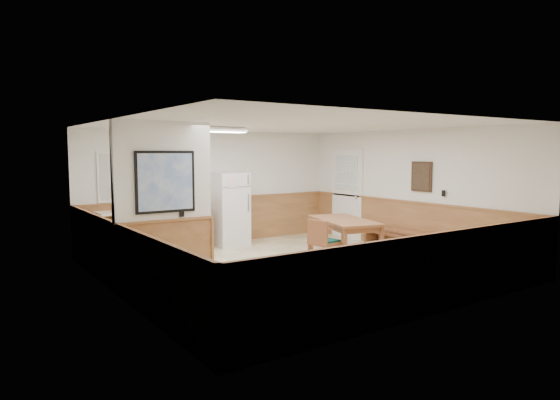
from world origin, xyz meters
TOP-DOWN VIEW (x-y plane):
  - ground at (0.00, 0.00)m, footprint 6.00×6.00m
  - ceiling at (0.00, 0.00)m, footprint 6.00×6.00m
  - back_wall at (0.00, 3.00)m, footprint 6.00×0.02m
  - right_wall at (3.00, 0.00)m, footprint 0.02×6.00m
  - left_wall at (-3.00, 0.00)m, footprint 0.02×6.00m
  - wainscot_back at (0.00, 2.98)m, footprint 6.00×0.04m
  - wainscot_right at (2.98, 0.00)m, footprint 0.04×6.00m
  - wainscot_left at (-2.98, 0.00)m, footprint 0.04×6.00m
  - partition_wall at (-2.25, 0.19)m, footprint 1.50×0.20m
  - kitchen_counter at (-1.21, 2.68)m, footprint 2.20×0.61m
  - exterior_door at (2.96, 1.90)m, footprint 0.07×1.02m
  - kitchen_window at (-2.10, 2.98)m, footprint 0.80×0.04m
  - wall_painting at (2.97, -0.30)m, footprint 0.04×0.50m
  - fluorescent_fixture at (-0.80, 1.30)m, footprint 1.20×0.30m
  - refrigerator at (0.18, 2.63)m, footprint 0.71×0.72m
  - dining_table at (1.38, 0.21)m, footprint 1.29×1.87m
  - dining_bench at (2.76, 0.13)m, footprint 0.38×1.63m
  - dining_chair at (0.53, -0.14)m, footprint 0.69×0.52m
  - fire_extinguisher at (-0.63, 2.72)m, footprint 0.12×0.12m
  - soap_bottle at (-2.06, 2.64)m, footprint 0.08×0.08m

SIDE VIEW (x-z plane):
  - ground at x=0.00m, z-range 0.00..0.00m
  - dining_bench at x=2.76m, z-range 0.12..0.57m
  - kitchen_counter at x=-1.21m, z-range -0.04..0.96m
  - dining_chair at x=0.53m, z-range 0.07..0.92m
  - wainscot_back at x=0.00m, z-range 0.00..1.00m
  - wainscot_right at x=2.98m, z-range 0.00..1.00m
  - wainscot_left at x=-2.98m, z-range 0.00..1.00m
  - dining_table at x=1.38m, z-range 0.28..1.03m
  - refrigerator at x=0.18m, z-range 0.00..1.59m
  - soap_bottle at x=-2.06m, z-range 0.90..1.11m
  - exterior_door at x=2.96m, z-range -0.02..2.13m
  - fire_extinguisher at x=-0.63m, z-range 0.87..1.32m
  - partition_wall at x=-2.25m, z-range -0.02..2.48m
  - back_wall at x=0.00m, z-range 0.00..2.50m
  - right_wall at x=3.00m, z-range 0.00..2.50m
  - left_wall at x=-3.00m, z-range 0.00..2.50m
  - kitchen_window at x=-2.10m, z-range 1.05..2.05m
  - wall_painting at x=2.97m, z-range 1.25..1.85m
  - fluorescent_fixture at x=-0.80m, z-range 2.40..2.49m
  - ceiling at x=0.00m, z-range 2.49..2.51m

